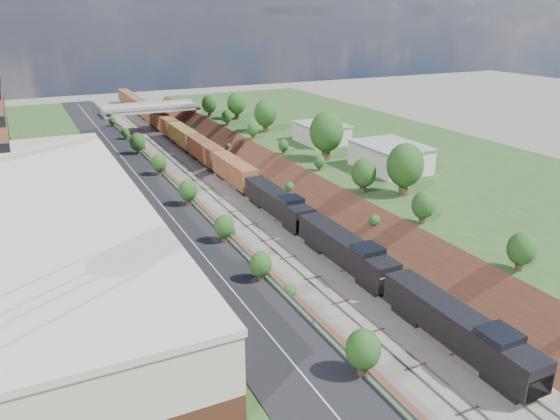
% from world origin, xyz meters
% --- Properties ---
extents(platform_left, '(44.00, 180.00, 5.00)m').
position_xyz_m(platform_left, '(-33.00, 60.00, 2.50)').
color(platform_left, '#2E4E20').
rests_on(platform_left, ground).
extents(platform_right, '(44.00, 180.00, 5.00)m').
position_xyz_m(platform_right, '(33.00, 60.00, 2.50)').
color(platform_right, '#2E4E20').
rests_on(platform_right, ground).
extents(embankment_left, '(10.00, 180.00, 10.00)m').
position_xyz_m(embankment_left, '(-11.00, 60.00, 0.00)').
color(embankment_left, brown).
rests_on(embankment_left, ground).
extents(embankment_right, '(10.00, 180.00, 10.00)m').
position_xyz_m(embankment_right, '(11.00, 60.00, 0.00)').
color(embankment_right, brown).
rests_on(embankment_right, ground).
extents(rail_left_track, '(1.58, 180.00, 0.18)m').
position_xyz_m(rail_left_track, '(-2.60, 60.00, 0.09)').
color(rail_left_track, gray).
rests_on(rail_left_track, ground).
extents(rail_right_track, '(1.58, 180.00, 0.18)m').
position_xyz_m(rail_right_track, '(2.60, 60.00, 0.09)').
color(rail_right_track, gray).
rests_on(rail_right_track, ground).
extents(road, '(8.00, 180.00, 0.10)m').
position_xyz_m(road, '(-15.50, 60.00, 5.05)').
color(road, black).
rests_on(road, platform_left).
extents(guardrail, '(0.10, 171.00, 0.70)m').
position_xyz_m(guardrail, '(-11.40, 59.80, 5.55)').
color(guardrail, '#99999E').
rests_on(guardrail, platform_left).
extents(commercial_building, '(14.30, 62.30, 7.00)m').
position_xyz_m(commercial_building, '(-28.00, 38.00, 8.51)').
color(commercial_building, brown).
rests_on(commercial_building, platform_left).
extents(overpass, '(24.50, 8.30, 7.40)m').
position_xyz_m(overpass, '(0.00, 122.00, 4.92)').
color(overpass, gray).
rests_on(overpass, ground).
extents(white_building_near, '(9.00, 12.00, 4.00)m').
position_xyz_m(white_building_near, '(23.50, 52.00, 7.00)').
color(white_building_near, silver).
rests_on(white_building_near, platform_right).
extents(white_building_far, '(8.00, 10.00, 3.60)m').
position_xyz_m(white_building_far, '(23.00, 74.00, 6.80)').
color(white_building_far, silver).
rests_on(white_building_far, platform_right).
extents(tree_right_large, '(5.25, 5.25, 7.61)m').
position_xyz_m(tree_right_large, '(17.00, 40.00, 9.38)').
color(tree_right_large, '#473323').
rests_on(tree_right_large, platform_right).
extents(tree_left_crest, '(2.45, 2.45, 3.55)m').
position_xyz_m(tree_left_crest, '(-11.80, 20.00, 7.04)').
color(tree_left_crest, '#473323').
rests_on(tree_left_crest, platform_left).
extents(freight_train, '(3.09, 173.83, 4.61)m').
position_xyz_m(freight_train, '(2.60, 93.59, 2.65)').
color(freight_train, black).
rests_on(freight_train, ground).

